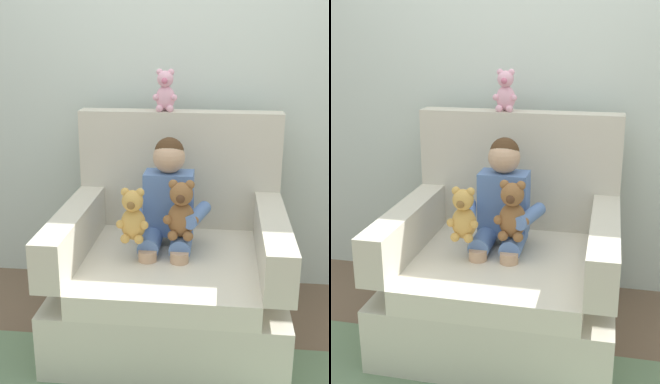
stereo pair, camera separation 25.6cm
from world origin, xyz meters
The scene contains 7 objects.
ground_plane centered at (0.00, 0.00, 0.00)m, with size 8.00×8.00×0.00m, color brown.
back_wall centered at (0.00, 0.71, 1.30)m, with size 6.00×0.10×2.60m, color silver.
armchair centered at (0.00, 0.06, 0.34)m, with size 1.15×1.03×1.13m.
seated_child centered at (-0.03, 0.09, 0.67)m, with size 0.45×0.39×0.82m.
plush_brown centered at (0.05, -0.04, 0.71)m, with size 0.18×0.15×0.30m.
plush_honey centered at (-0.18, -0.10, 0.69)m, with size 0.16×0.13×0.27m.
plush_pink_on_backrest centered at (-0.08, 0.44, 1.24)m, with size 0.14×0.11×0.23m.
Camera 2 is at (0.50, -2.45, 1.56)m, focal length 48.90 mm.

